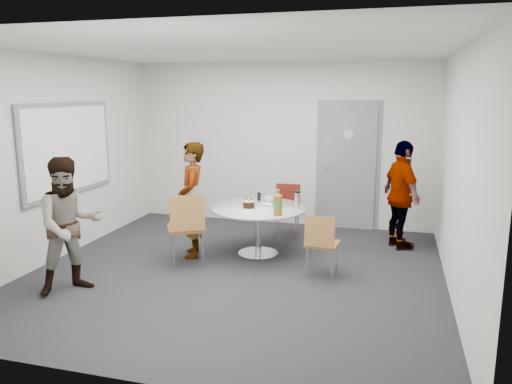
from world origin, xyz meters
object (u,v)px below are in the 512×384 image
(person_right, at_px, (401,195))
(chair_near_right, at_px, (321,240))
(chair_far, at_px, (287,205))
(person_left, at_px, (70,225))
(person_main, at_px, (192,200))
(table, at_px, (260,213))
(door, at_px, (348,166))
(whiteboard, at_px, (69,149))
(chair_near_left, at_px, (187,222))

(person_right, bearing_deg, chair_near_right, 120.73)
(chair_far, height_order, person_left, person_left)
(chair_near_right, bearing_deg, chair_far, 120.43)
(person_right, bearing_deg, person_main, 84.86)
(person_main, distance_m, person_left, 1.72)
(table, distance_m, person_main, 0.94)
(person_left, bearing_deg, chair_far, 6.11)
(door, relative_size, chair_near_right, 2.69)
(whiteboard, relative_size, chair_near_right, 2.41)
(person_left, bearing_deg, table, -3.36)
(door, xyz_separation_m, person_left, (-2.70, -3.53, -0.26))
(chair_near_left, relative_size, person_right, 0.62)
(table, distance_m, chair_near_left, 1.05)
(chair_far, bearing_deg, person_main, 44.70)
(door, distance_m, table, 2.06)
(door, relative_size, chair_far, 2.58)
(whiteboard, distance_m, chair_near_left, 1.99)
(table, height_order, person_right, person_right)
(chair_near_left, bearing_deg, chair_near_right, -26.23)
(person_right, bearing_deg, person_left, 99.01)
(door, distance_m, whiteboard, 4.25)
(chair_near_right, bearing_deg, person_right, 63.20)
(door, xyz_separation_m, person_main, (-1.88, -2.02, -0.24))
(person_left, bearing_deg, whiteboard, 75.07)
(person_left, relative_size, person_right, 0.98)
(chair_near_left, xyz_separation_m, chair_far, (0.95, 1.67, -0.09))
(door, xyz_separation_m, table, (-1.00, -1.75, -0.43))
(table, height_order, chair_near_left, table)
(chair_far, xyz_separation_m, person_left, (-1.88, -2.74, 0.27))
(person_right, bearing_deg, chair_near_left, 93.25)
(chair_near_left, height_order, chair_near_right, chair_near_left)
(whiteboard, distance_m, chair_near_right, 3.63)
(door, distance_m, person_left, 4.45)
(table, relative_size, chair_near_left, 1.35)
(chair_far, height_order, person_right, person_right)
(chair_near_right, xyz_separation_m, person_right, (0.92, 1.48, 0.30))
(whiteboard, relative_size, person_main, 1.21)
(whiteboard, xyz_separation_m, chair_near_right, (3.49, -0.09, -0.97))
(door, height_order, table, door)
(table, xyz_separation_m, person_main, (-0.88, -0.27, 0.19))
(table, bearing_deg, person_main, -163.09)
(chair_far, bearing_deg, table, 75.00)
(chair_near_left, height_order, person_right, person_right)
(whiteboard, relative_size, chair_far, 2.31)
(table, distance_m, person_left, 2.47)
(chair_near_left, relative_size, person_left, 0.63)
(person_left, bearing_deg, chair_near_right, -25.92)
(chair_near_left, relative_size, person_main, 0.61)
(chair_near_right, distance_m, person_right, 1.76)
(whiteboard, distance_m, person_main, 1.83)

